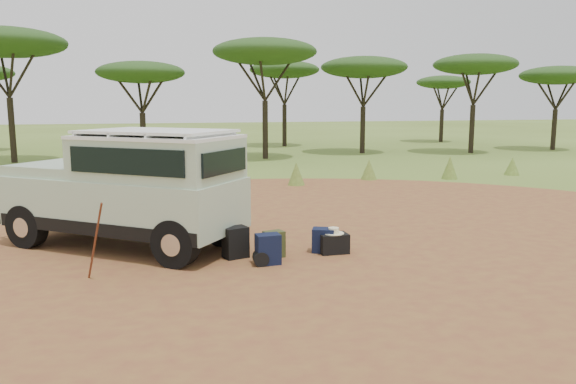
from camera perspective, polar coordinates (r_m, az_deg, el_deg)
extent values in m
plane|color=#5B6F27|center=(10.72, -2.47, -6.27)|extent=(140.00, 140.00, 0.00)
cylinder|color=brown|center=(10.72, -2.47, -6.25)|extent=(23.00, 23.00, 0.01)
cone|color=#5B6F27|center=(18.94, -26.28, 0.83)|extent=(0.60, 0.60, 0.85)
cone|color=#5B6F27|center=(19.48, -17.07, 1.35)|extent=(0.60, 0.60, 0.70)
cone|color=#5B6F27|center=(19.18, -8.14, 1.85)|extent=(0.60, 0.60, 0.90)
cone|color=#5B6F27|center=(19.37, 0.85, 1.86)|extent=(0.60, 0.60, 0.80)
cone|color=#5B6F27|center=(21.03, 8.23, 2.27)|extent=(0.60, 0.60, 0.75)
cone|color=#5B6F27|center=(21.85, 16.12, 2.39)|extent=(0.60, 0.60, 0.85)
cone|color=#5B6F27|center=(23.85, 21.82, 2.45)|extent=(0.60, 0.60, 0.70)
cylinder|color=black|center=(29.70, -26.22, 5.64)|extent=(0.28, 0.28, 3.06)
ellipsoid|color=#1C3E16|center=(29.80, -26.78, 13.42)|extent=(5.50, 5.50, 1.38)
cylinder|color=black|center=(28.35, -14.48, 5.43)|extent=(0.28, 0.28, 2.34)
ellipsoid|color=#1C3E16|center=(28.34, -14.73, 11.68)|extent=(4.20, 4.20, 1.05)
cylinder|color=black|center=(28.62, -2.33, 6.33)|extent=(0.28, 0.28, 2.93)
ellipsoid|color=#1C3E16|center=(28.69, -2.38, 14.07)|extent=(5.20, 5.20, 1.30)
cylinder|color=black|center=(32.06, 7.59, 6.27)|extent=(0.28, 0.28, 2.61)
ellipsoid|color=#1C3E16|center=(32.08, 7.72, 12.44)|extent=(4.80, 4.80, 1.20)
cylinder|color=black|center=(33.52, 18.17, 6.10)|extent=(0.28, 0.28, 2.70)
ellipsoid|color=#1C3E16|center=(33.55, 18.48, 12.19)|extent=(4.60, 4.60, 1.15)
cylinder|color=black|center=(37.58, 25.40, 5.74)|extent=(0.28, 0.28, 2.43)
ellipsoid|color=#1C3E16|center=(37.58, 25.74, 10.63)|extent=(4.40, 4.40, 1.10)
cylinder|color=black|center=(36.80, -0.36, 6.78)|extent=(0.28, 0.28, 2.70)
ellipsoid|color=#1C3E16|center=(36.83, -0.36, 12.33)|extent=(4.50, 4.50, 1.12)
cylinder|color=black|center=(42.33, 15.32, 6.51)|extent=(0.28, 0.28, 2.34)
ellipsoid|color=#1C3E16|center=(42.32, 15.50, 10.70)|extent=(3.80, 3.80, 0.95)
cube|color=#A8C0A4|center=(11.49, -16.28, -0.90)|extent=(4.80, 4.33, 0.97)
cube|color=black|center=(11.56, -16.20, -2.68)|extent=(4.75, 4.30, 0.25)
cube|color=#A8C0A4|center=(10.88, -13.12, 3.31)|extent=(3.37, 3.19, 0.77)
cube|color=white|center=(10.84, -13.20, 5.49)|extent=(3.40, 3.22, 0.06)
cube|color=white|center=(10.84, -13.22, 6.03)|extent=(3.15, 2.99, 0.05)
cube|color=#A8C0A4|center=(12.38, -21.62, 2.27)|extent=(2.44, 2.45, 0.20)
cube|color=black|center=(11.76, -18.68, 3.67)|extent=(1.09, 1.33, 0.54)
cube|color=black|center=(10.14, -16.21, 3.00)|extent=(1.94, 1.53, 0.46)
cube|color=black|center=(11.63, -10.43, 3.95)|extent=(1.94, 1.53, 0.46)
cube|color=black|center=(10.09, -6.45, 3.05)|extent=(0.97, 1.23, 0.42)
cube|color=black|center=(13.16, -24.22, -1.45)|extent=(1.26, 1.55, 0.35)
cylinder|color=black|center=(13.14, -24.82, 2.11)|extent=(0.87, 1.09, 0.07)
cylinder|color=black|center=(13.21, -24.66, -0.22)|extent=(0.87, 1.09, 0.07)
cylinder|color=silver|center=(12.99, -25.75, 1.07)|extent=(0.20, 0.22, 0.23)
cylinder|color=silver|center=(13.37, -23.91, 1.39)|extent=(0.20, 0.22, 0.23)
cube|color=white|center=(13.20, -24.50, -0.89)|extent=(0.30, 0.36, 0.12)
cylinder|color=black|center=(12.40, -15.62, 3.54)|extent=(0.12, 0.12, 0.85)
cylinder|color=black|center=(12.20, -25.00, -3.16)|extent=(0.85, 0.76, 0.86)
cylinder|color=black|center=(13.32, -19.75, -1.86)|extent=(0.85, 0.76, 0.86)
cylinder|color=black|center=(9.92, -11.36, -5.14)|extent=(0.85, 0.76, 0.86)
cylinder|color=black|center=(11.28, -6.62, -3.30)|extent=(0.85, 0.76, 0.86)
cylinder|color=brown|center=(9.44, -19.01, -4.78)|extent=(0.33, 0.46, 1.31)
cube|color=black|center=(10.40, -5.36, -5.13)|extent=(0.50, 0.43, 0.58)
cube|color=black|center=(9.96, -2.05, -5.84)|extent=(0.43, 0.32, 0.55)
cube|color=#3C421E|center=(10.39, -1.43, -5.35)|extent=(0.41, 0.35, 0.50)
cube|color=black|center=(10.76, 3.62, -4.93)|extent=(0.51, 0.45, 0.47)
cube|color=black|center=(10.73, 4.63, -5.22)|extent=(0.54, 0.38, 0.38)
cylinder|color=black|center=(9.93, -2.79, -6.73)|extent=(0.29, 0.29, 0.27)
cylinder|color=beige|center=(10.69, 4.64, -4.19)|extent=(0.40, 0.40, 0.02)
cylinder|color=beige|center=(10.67, 4.65, -3.89)|extent=(0.20, 0.20, 0.10)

